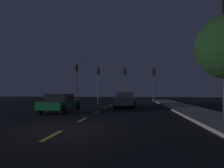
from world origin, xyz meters
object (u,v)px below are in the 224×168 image
at_px(car_adjacent_lane, 61,103).
at_px(traffic_signal_center_right, 125,79).
at_px(traffic_signal_far_right, 154,79).
at_px(car_stopped_ahead, 126,99).
at_px(traffic_signal_far_left, 76,76).
at_px(street_lamp_right, 216,42).
at_px(traffic_signal_center_left, 98,78).

bearing_deg(car_adjacent_lane, traffic_signal_center_right, 64.49).
distance_m(traffic_signal_far_right, car_stopped_ahead, 6.04).
relative_size(traffic_signal_far_left, traffic_signal_center_right, 1.13).
bearing_deg(traffic_signal_center_right, street_lamp_right, -65.23).
bearing_deg(traffic_signal_far_right, car_adjacent_lane, -130.77).
xyz_separation_m(traffic_signal_far_left, car_adjacent_lane, (1.92, -9.49, -2.93)).
height_order(traffic_signal_center_right, car_adjacent_lane, traffic_signal_center_right).
bearing_deg(traffic_signal_far_right, traffic_signal_center_right, 180.00).
bearing_deg(car_adjacent_lane, street_lamp_right, -16.89).
bearing_deg(traffic_signal_center_right, traffic_signal_center_left, 180.00).
bearing_deg(traffic_signal_far_left, traffic_signal_center_right, -0.01).
bearing_deg(traffic_signal_far_right, traffic_signal_far_left, 179.99).
distance_m(traffic_signal_center_left, traffic_signal_center_right, 3.47).
xyz_separation_m(traffic_signal_center_left, car_adjacent_lane, (-1.06, -9.49, -2.58)).
xyz_separation_m(traffic_signal_center_right, street_lamp_right, (5.83, -12.63, 1.08)).
distance_m(traffic_signal_center_right, traffic_signal_far_right, 3.65).
bearing_deg(street_lamp_right, traffic_signal_far_left, 134.17).
distance_m(traffic_signal_center_right, street_lamp_right, 13.96).
height_order(traffic_signal_far_right, car_adjacent_lane, traffic_signal_far_right).
xyz_separation_m(traffic_signal_far_left, car_stopped_ahead, (6.80, -4.44, -2.88)).
bearing_deg(traffic_signal_far_left, traffic_signal_far_right, -0.01).
bearing_deg(car_stopped_ahead, traffic_signal_center_left, 130.70).
bearing_deg(car_stopped_ahead, traffic_signal_far_right, 53.38).
height_order(traffic_signal_far_left, traffic_signal_center_left, traffic_signal_far_left).
xyz_separation_m(traffic_signal_center_right, car_stopped_ahead, (0.35, -4.44, -2.48)).
distance_m(traffic_signal_far_left, car_stopped_ahead, 8.61).
bearing_deg(street_lamp_right, traffic_signal_center_left, 126.35).
relative_size(traffic_signal_far_left, traffic_signal_far_right, 1.15).
relative_size(traffic_signal_center_left, traffic_signal_far_right, 1.03).
relative_size(traffic_signal_far_left, traffic_signal_center_left, 1.12).
xyz_separation_m(traffic_signal_far_left, traffic_signal_center_right, (6.44, -0.00, -0.40)).
bearing_deg(traffic_signal_center_left, car_adjacent_lane, -96.38).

